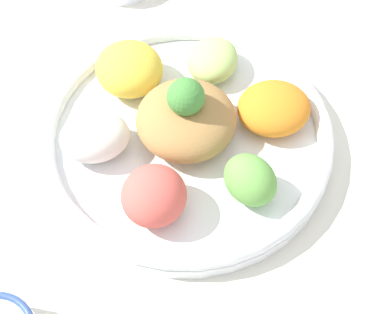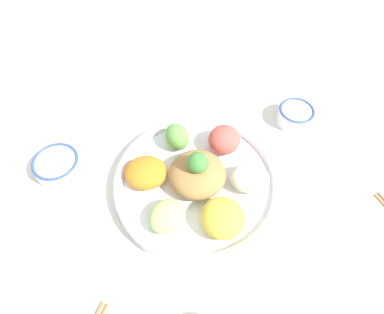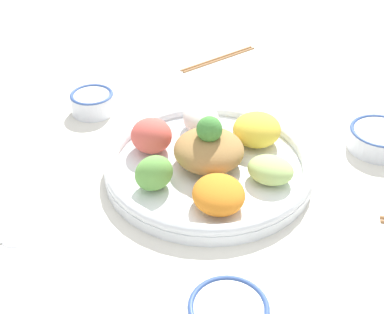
{
  "view_description": "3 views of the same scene",
  "coord_description": "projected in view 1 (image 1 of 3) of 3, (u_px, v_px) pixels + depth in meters",
  "views": [
    {
      "loc": [
        0.22,
        -0.27,
        0.56
      ],
      "look_at": [
        -0.0,
        -0.01,
        0.03
      ],
      "focal_mm": 50.0,
      "sensor_mm": 36.0,
      "label": 1
    },
    {
      "loc": [
        -0.32,
        0.23,
        0.62
      ],
      "look_at": [
        -0.02,
        0.02,
        0.1
      ],
      "focal_mm": 30.0,
      "sensor_mm": 36.0,
      "label": 2
    },
    {
      "loc": [
        0.51,
        0.53,
        0.58
      ],
      "look_at": [
        -0.01,
        0.0,
        0.04
      ],
      "focal_mm": 50.0,
      "sensor_mm": 36.0,
      "label": 3
    }
  ],
  "objects": [
    {
      "name": "ground_plane",
      "position": [
        198.0,
        167.0,
        0.66
      ],
      "size": [
        2.4,
        2.4,
        0.0
      ],
      "primitive_type": "plane",
      "color": "silver"
    },
    {
      "name": "salad_platter",
      "position": [
        185.0,
        129.0,
        0.66
      ],
      "size": [
        0.36,
        0.36,
        0.11
      ],
      "color": "white",
      "rests_on": "ground_plane"
    }
  ]
}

